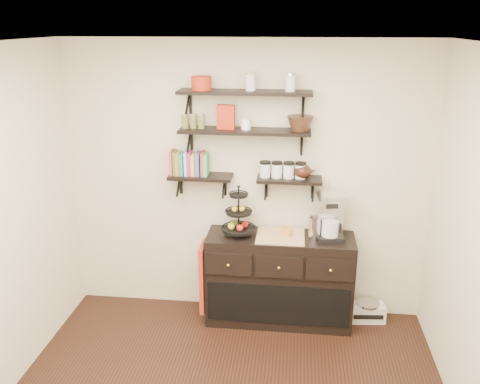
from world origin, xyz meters
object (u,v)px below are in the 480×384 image
fruit_stand (239,219)px  radio (367,311)px  sideboard (279,279)px  coffee_maker (330,216)px

fruit_stand → radio: 1.60m
sideboard → radio: (0.88, 0.08, -0.35)m
fruit_stand → radio: size_ratio=1.35×
sideboard → radio: sideboard is taller
sideboard → fruit_stand: 0.73m
sideboard → fruit_stand: fruit_stand is taller
radio → sideboard: bearing=179.8°
sideboard → coffee_maker: bearing=3.8°
sideboard → coffee_maker: size_ratio=3.12×
sideboard → fruit_stand: size_ratio=2.96×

